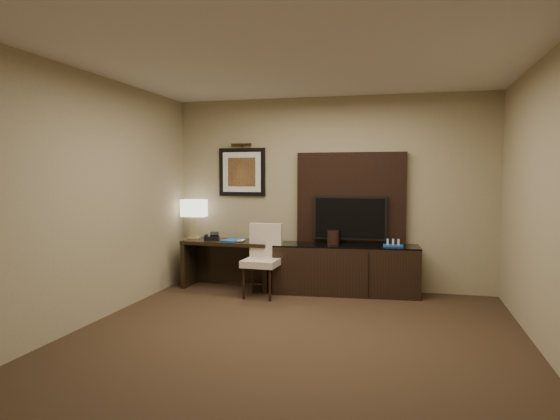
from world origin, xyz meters
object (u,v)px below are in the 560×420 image
(credenza, at_px, (346,269))
(tv, at_px, (350,218))
(desk, at_px, (229,264))
(table_lamp, at_px, (194,218))
(desk_chair, at_px, (261,262))
(water_bottle, at_px, (254,235))
(ice_bucket, at_px, (333,237))
(desk_phone, at_px, (212,236))
(minibar_tray, at_px, (393,243))

(credenza, bearing_deg, tv, 72.50)
(desk, xyz_separation_m, table_lamp, (-0.58, 0.11, 0.64))
(desk, distance_m, desk_chair, 0.76)
(desk, distance_m, tv, 1.84)
(credenza, relative_size, tv, 1.93)
(tv, height_order, water_bottle, tv)
(desk, relative_size, credenza, 0.65)
(table_lamp, height_order, ice_bucket, table_lamp)
(tv, xyz_separation_m, desk_phone, (-1.95, -0.21, -0.29))
(desk_phone, height_order, ice_bucket, ice_bucket)
(desk_chair, distance_m, desk_phone, 0.99)
(desk_phone, relative_size, minibar_tray, 0.80)
(desk_chair, bearing_deg, water_bottle, 120.30)
(desk, height_order, minibar_tray, minibar_tray)
(credenza, xyz_separation_m, desk_chair, (-1.06, -0.48, 0.13))
(minibar_tray, bearing_deg, tv, 166.40)
(desk_phone, xyz_separation_m, ice_bucket, (1.74, 0.08, 0.03))
(tv, xyz_separation_m, ice_bucket, (-0.21, -0.13, -0.26))
(credenza, height_order, desk_chair, desk_chair)
(desk, bearing_deg, credenza, 4.42)
(table_lamp, xyz_separation_m, desk_phone, (0.32, -0.12, -0.25))
(desk_phone, height_order, minibar_tray, desk_phone)
(water_bottle, bearing_deg, table_lamp, 174.99)
(desk, relative_size, ice_bucket, 6.72)
(credenza, bearing_deg, desk_chair, -159.75)
(desk_phone, bearing_deg, tv, -10.98)
(desk, xyz_separation_m, tv, (1.70, 0.19, 0.68))
(desk_chair, xyz_separation_m, minibar_tray, (1.68, 0.48, 0.25))
(tv, height_order, ice_bucket, tv)
(ice_bucket, bearing_deg, table_lamp, 178.80)
(desk, bearing_deg, ice_bucket, 5.18)
(water_bottle, distance_m, ice_bucket, 1.12)
(minibar_tray, bearing_deg, ice_bucket, 178.83)
(credenza, xyz_separation_m, water_bottle, (-1.30, -0.03, 0.43))
(credenza, relative_size, desk_chair, 2.07)
(desk, bearing_deg, desk_chair, -32.61)
(desk_phone, distance_m, minibar_tray, 2.54)
(table_lamp, bearing_deg, minibar_tray, -1.19)
(desk_chair, height_order, desk_phone, desk_chair)
(credenza, xyz_separation_m, ice_bucket, (-0.18, 0.01, 0.43))
(credenza, bearing_deg, water_bottle, 176.91)
(credenza, bearing_deg, ice_bucket, 171.16)
(desk_chair, height_order, table_lamp, table_lamp)
(water_bottle, relative_size, ice_bucket, 0.89)
(desk, xyz_separation_m, ice_bucket, (1.49, 0.06, 0.42))
(water_bottle, xyz_separation_m, ice_bucket, (1.12, 0.04, -0.00))
(desk, distance_m, table_lamp, 0.87)
(tv, bearing_deg, credenza, -103.31)
(table_lamp, bearing_deg, desk_phone, -20.80)
(tv, xyz_separation_m, water_bottle, (-1.33, -0.17, -0.26))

